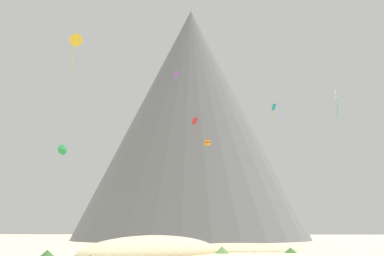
% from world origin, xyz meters
% --- Properties ---
extents(dune_foreground_left, '(20.84, 17.36, 1.82)m').
position_xyz_m(dune_foreground_left, '(9.90, 27.09, 0.00)').
color(dune_foreground_left, '#C6B284').
rests_on(dune_foreground_left, ground_plane).
extents(dune_foreground_right, '(20.37, 22.24, 4.35)m').
position_xyz_m(dune_foreground_right, '(-0.48, 14.20, 0.00)').
color(dune_foreground_right, '#CCBA8E').
rests_on(dune_foreground_right, ground_plane).
extents(bush_near_left, '(2.85, 2.85, 0.92)m').
position_xyz_m(bush_near_left, '(-9.52, 5.40, 0.46)').
color(bush_near_left, '#386633').
rests_on(bush_near_left, ground_plane).
extents(bush_ridge_crest, '(2.31, 2.31, 0.67)m').
position_xyz_m(bush_ridge_crest, '(15.91, 18.89, 0.33)').
color(bush_ridge_crest, '#386633').
rests_on(bush_ridge_crest, ground_plane).
extents(bush_low_patch, '(2.31, 2.31, 0.85)m').
position_xyz_m(bush_low_patch, '(7.46, 17.18, 0.42)').
color(bush_low_patch, '#568442').
rests_on(bush_low_patch, ground_plane).
extents(rock_massif, '(88.56, 88.56, 68.39)m').
position_xyz_m(rock_massif, '(-1.11, 82.46, 32.61)').
color(rock_massif, slate).
rests_on(rock_massif, ground_plane).
extents(kite_gold_high, '(2.22, 0.70, 6.62)m').
position_xyz_m(kite_gold_high, '(-15.76, 25.99, 32.65)').
color(kite_gold_high, gold).
extents(kite_white_mid, '(0.42, 0.86, 4.93)m').
position_xyz_m(kite_white_mid, '(27.48, 35.66, 25.04)').
color(kite_white_mid, white).
extents(kite_green_mid, '(1.73, 2.21, 2.32)m').
position_xyz_m(kite_green_mid, '(-27.29, 53.30, 19.88)').
color(kite_green_mid, green).
extents(kite_red_high, '(1.80, 1.71, 5.05)m').
position_xyz_m(kite_red_high, '(1.68, 56.33, 26.48)').
color(kite_red_high, red).
extents(kite_teal_mid, '(0.86, 0.71, 2.87)m').
position_xyz_m(kite_teal_mid, '(16.61, 34.78, 23.09)').
color(kite_teal_mid, teal).
extents(kite_orange_mid, '(1.17, 1.16, 3.91)m').
position_xyz_m(kite_orange_mid, '(4.86, 43.52, 18.91)').
color(kite_orange_mid, orange).
extents(kite_violet_high, '(0.78, 0.46, 1.39)m').
position_xyz_m(kite_violet_high, '(-1.10, 41.51, 32.29)').
color(kite_violet_high, purple).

